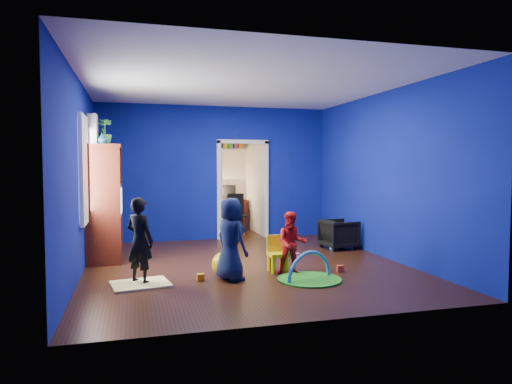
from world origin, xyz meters
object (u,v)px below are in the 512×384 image
object	(u,v)px
vase	(102,139)
crt_tv	(107,200)
study_desk	(229,214)
folding_chair	(237,215)
child_black	(140,241)
armchair	(339,234)
child_navy	(231,239)
hopper_ball	(224,264)
toddler_red	(292,243)
play_mat	(309,279)
tv_armoire	(105,203)
kid_chair	(278,256)

from	to	relation	value
vase	crt_tv	xyz separation A→B (m)	(0.04, 0.30, -1.03)
study_desk	folding_chair	distance (m)	0.96
child_black	study_desk	bearing A→B (deg)	-70.87
armchair	crt_tv	distance (m)	4.34
crt_tv	vase	bearing A→B (deg)	-97.59
armchair	crt_tv	xyz separation A→B (m)	(-4.28, 0.08, 0.74)
child_navy	crt_tv	xyz separation A→B (m)	(-1.75, 1.93, 0.44)
armchair	hopper_ball	bearing A→B (deg)	114.83
child_black	toddler_red	xyz separation A→B (m)	(2.18, -0.05, -0.13)
hopper_ball	folding_chair	size ratio (longest dim) A/B	0.39
hopper_ball	study_desk	bearing A→B (deg)	77.49
child_black	crt_tv	world-z (taller)	crt_tv
child_black	child_navy	xyz separation A→B (m)	(1.24, -0.15, -0.01)
play_mat	study_desk	bearing A→B (deg)	90.41
child_navy	tv_armoire	size ratio (longest dim) A/B	0.60
tv_armoire	toddler_red	bearing A→B (deg)	-33.87
kid_chair	crt_tv	bearing A→B (deg)	145.37
play_mat	folding_chair	world-z (taller)	folding_chair
child_navy	crt_tv	size ratio (longest dim) A/B	1.67
child_navy	folding_chair	bearing A→B (deg)	-38.83
hopper_ball	crt_tv	bearing A→B (deg)	135.26
toddler_red	folding_chair	size ratio (longest dim) A/B	1.01
child_navy	hopper_ball	xyz separation A→B (m)	(-0.05, 0.25, -0.40)
hopper_ball	child_black	bearing A→B (deg)	-175.25
kid_chair	toddler_red	bearing A→B (deg)	-55.03
armchair	tv_armoire	distance (m)	4.38
crt_tv	folding_chair	distance (m)	3.61
armchair	child_navy	bearing A→B (deg)	119.20
study_desk	toddler_red	bearing A→B (deg)	-91.01
child_navy	folding_chair	distance (m)	4.29
child_black	play_mat	bearing A→B (deg)	-147.18
child_navy	vase	bearing A→B (deg)	22.68
folding_chair	child_navy	bearing A→B (deg)	-103.91
crt_tv	child_black	bearing A→B (deg)	-73.94
child_navy	folding_chair	world-z (taller)	child_navy
armchair	play_mat	size ratio (longest dim) A/B	0.70
armchair	child_navy	world-z (taller)	child_navy
child_navy	kid_chair	bearing A→B (deg)	-94.14
tv_armoire	study_desk	size ratio (longest dim) A/B	2.23
tv_armoire	play_mat	xyz separation A→B (m)	(2.86, -2.22, -0.97)
tv_armoire	kid_chair	bearing A→B (deg)	-32.32
crt_tv	folding_chair	xyz separation A→B (m)	(2.78, 2.23, -0.56)
child_navy	kid_chair	distance (m)	0.91
toddler_red	kid_chair	distance (m)	0.33
child_black	tv_armoire	xyz separation A→B (m)	(-0.55, 1.78, 0.39)
child_black	study_desk	xyz separation A→B (m)	(2.27, 4.97, -0.22)
tv_armoire	crt_tv	world-z (taller)	tv_armoire
play_mat	folding_chair	distance (m)	4.47
toddler_red	crt_tv	size ratio (longest dim) A/B	1.33
play_mat	study_desk	size ratio (longest dim) A/B	1.02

